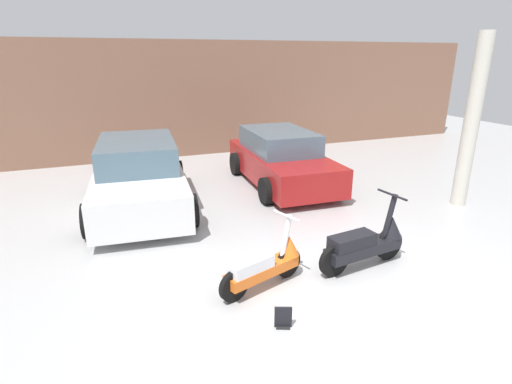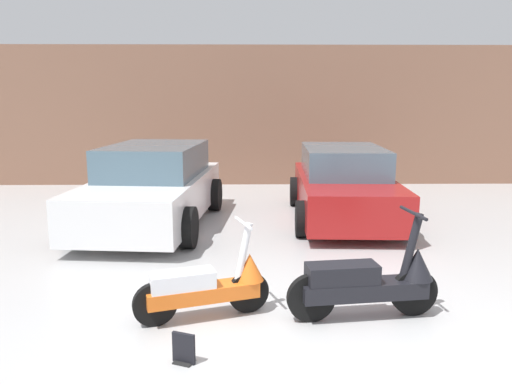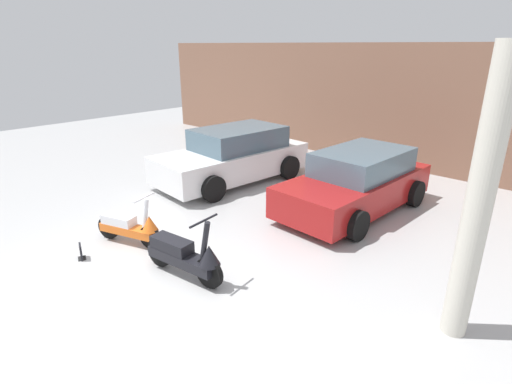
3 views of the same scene
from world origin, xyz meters
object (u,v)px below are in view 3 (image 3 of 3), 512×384
at_px(scooter_front_left, 131,226).
at_px(support_column_side, 479,204).
at_px(car_rear_center, 357,182).
at_px(placard_near_left_scooter, 81,253).
at_px(car_rear_left, 233,156).
at_px(scooter_front_right, 186,255).

relative_size(scooter_front_left, support_column_side, 0.39).
bearing_deg(support_column_side, car_rear_center, 137.37).
xyz_separation_m(scooter_front_left, placard_near_left_scooter, (-0.14, -0.86, -0.22)).
xyz_separation_m(car_rear_left, car_rear_center, (3.33, 0.38, -0.04)).
relative_size(car_rear_left, support_column_side, 1.22).
bearing_deg(car_rear_left, car_rear_center, 101.77).
bearing_deg(placard_near_left_scooter, scooter_front_left, 80.56).
relative_size(scooter_front_right, support_column_side, 0.45).
distance_m(scooter_front_right, car_rear_center, 4.18).
relative_size(scooter_front_left, scooter_front_right, 0.86).
height_order(car_rear_left, placard_near_left_scooter, car_rear_left).
distance_m(scooter_front_left, scooter_front_right, 1.59).
bearing_deg(support_column_side, scooter_front_left, -163.72).
relative_size(placard_near_left_scooter, support_column_side, 0.08).
xyz_separation_m(scooter_front_left, car_rear_center, (2.11, 4.12, 0.27)).
xyz_separation_m(scooter_front_left, support_column_side, (5.00, 1.46, 1.37)).
height_order(scooter_front_right, support_column_side, support_column_side).
xyz_separation_m(placard_near_left_scooter, support_column_side, (5.14, 2.32, 1.59)).
bearing_deg(placard_near_left_scooter, car_rear_left, 103.24).
bearing_deg(car_rear_left, scooter_front_left, 23.42).
distance_m(scooter_front_left, support_column_side, 5.38).
bearing_deg(car_rear_left, support_column_side, 75.16).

